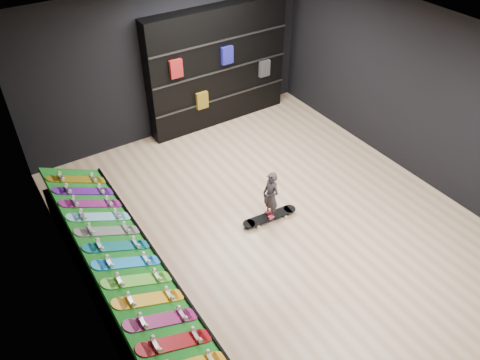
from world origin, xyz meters
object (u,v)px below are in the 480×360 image
display_rack (123,280)px  floor_skateboard (270,218)px  child (270,204)px  back_shelving (218,67)px

display_rack → floor_skateboard: bearing=2.2°
child → floor_skateboard: bearing=-94.7°
floor_skateboard → child: (0.00, 0.00, 0.30)m
display_rack → back_shelving: 4.94m
display_rack → back_shelving: back_shelving is taller
back_shelving → floor_skateboard: 3.56m
display_rack → child: 2.57m
back_shelving → floor_skateboard: back_shelving is taller
display_rack → child: (2.57, 0.10, 0.10)m
floor_skateboard → display_rack: bearing=-172.4°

